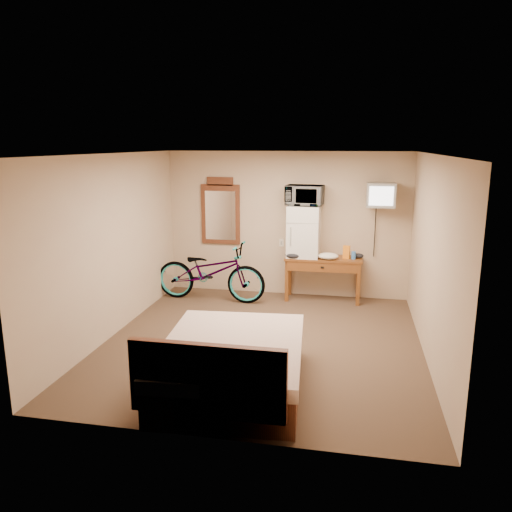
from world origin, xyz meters
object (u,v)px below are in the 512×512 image
blue_cup (354,255)px  bicycle (211,272)px  crt_television (381,195)px  wall_mirror (221,212)px  desk (323,265)px  microwave (305,195)px  bed (231,365)px  mini_fridge (304,231)px

blue_cup → bicycle: bicycle is taller
blue_cup → crt_television: (0.38, 0.02, 1.00)m
crt_television → wall_mirror: (-2.73, 0.25, -0.38)m
blue_cup → bicycle: bearing=-171.8°
desk → bicycle: size_ratio=0.68×
wall_mirror → microwave: bearing=-8.1°
desk → blue_cup: (0.50, -0.00, 0.19)m
blue_cup → bicycle: 2.42m
blue_cup → bed: 3.64m
desk → bicycle: bearing=-169.6°
wall_mirror → bed: bearing=-73.6°
wall_mirror → bicycle: (-0.03, -0.62, -0.94)m
desk → bed: bed is taller
desk → wall_mirror: size_ratio=1.09×
wall_mirror → bicycle: bearing=-92.4°
microwave → wall_mirror: wall_mirror is taller
mini_fridge → crt_television: crt_television is taller
bed → wall_mirror: bearing=106.4°
bicycle → bed: 3.23m
desk → microwave: bearing=170.6°
bicycle → wall_mirror: bearing=0.6°
mini_fridge → blue_cup: mini_fridge is taller
wall_mirror → blue_cup: bearing=-6.7°
desk → bed: bearing=-102.9°
bicycle → mini_fridge: bearing=-72.3°
blue_cup → bed: (-1.27, -3.37, -0.52)m
microwave → wall_mirror: 1.56m
desk → microwave: microwave is taller
crt_television → bed: 4.08m
mini_fridge → wall_mirror: 1.54m
desk → wall_mirror: (-1.85, 0.27, 0.82)m
mini_fridge → blue_cup: (0.84, -0.06, -0.37)m
mini_fridge → bed: (-0.43, -3.43, -0.89)m
mini_fridge → bicycle: (-1.53, -0.40, -0.68)m
bed → crt_television: bearing=64.1°
bicycle → bed: (1.10, -3.03, -0.21)m
microwave → crt_television: (1.23, -0.04, 0.03)m
mini_fridge → crt_television: 1.38m
desk → mini_fridge: bearing=170.7°
crt_television → bicycle: (-2.76, -0.37, -1.32)m
blue_cup → bed: size_ratio=0.06×
wall_mirror → bicycle: 1.12m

